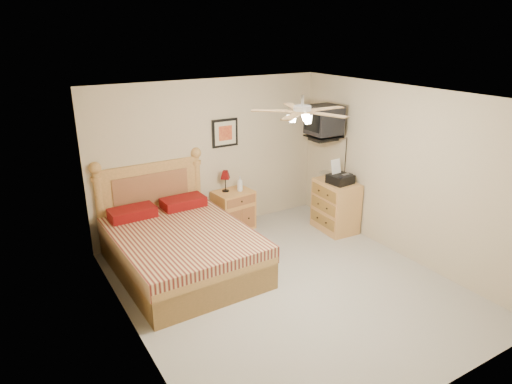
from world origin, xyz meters
The scene contains 17 objects.
floor centered at (0.00, 0.00, 0.00)m, with size 4.50×4.50×0.00m, color #A19D91.
ceiling centered at (0.00, 0.00, 2.50)m, with size 4.00×4.50×0.04m, color white.
wall_back centered at (0.00, 2.25, 1.25)m, with size 4.00×0.04×2.50m, color #BDAD8B.
wall_front centered at (0.00, -2.25, 1.25)m, with size 4.00×0.04×2.50m, color #BDAD8B.
wall_left centered at (-2.00, 0.00, 1.25)m, with size 0.04×4.50×2.50m, color #BDAD8B.
wall_right centered at (2.00, 0.00, 1.25)m, with size 0.04×4.50×2.50m, color #BDAD8B.
bed centered at (-1.01, 1.12, 0.72)m, with size 1.70×2.24×1.45m, color olive, non-canonical shape.
nightstand centered at (0.28, 2.00, 0.34)m, with size 0.62×0.47×0.67m, color #C5813A.
table_lamp centered at (0.18, 2.07, 0.85)m, with size 0.19×0.19×0.36m, color #590707, non-canonical shape.
lotion_bottle centered at (0.39, 1.96, 0.80)m, with size 0.10×0.10×0.25m, color silver.
framed_picture centered at (0.27, 2.23, 1.62)m, with size 0.46×0.04×0.46m, color black.
dresser centered at (1.73, 1.09, 0.43)m, with size 0.51×0.73×0.86m, color #C5824D.
fax_machine centered at (1.71, 1.00, 1.05)m, with size 0.35×0.38×0.38m, color black, non-canonical shape.
magazine_lower centered at (1.73, 1.36, 0.87)m, with size 0.22×0.29×0.03m, color beige.
magazine_upper centered at (1.74, 1.39, 0.90)m, with size 0.20×0.28×0.02m, color gray.
wall_tv centered at (1.75, 1.34, 1.81)m, with size 0.56×0.46×0.58m, color black, non-canonical shape.
ceiling_fan centered at (0.00, -0.20, 2.36)m, with size 1.14×1.14×0.28m, color silver, non-canonical shape.
Camera 1 is at (-3.07, -4.29, 3.24)m, focal length 32.00 mm.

